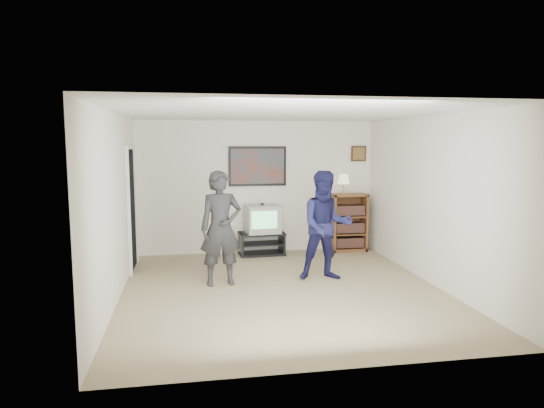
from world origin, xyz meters
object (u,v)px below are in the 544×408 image
object	(u,v)px
crt_television	(262,219)
person_tall	(221,228)
person_short	(326,226)
bookshelf	(348,222)
media_stand	(262,243)

from	to	relation	value
crt_television	person_tall	xyz separation A→B (m)	(-0.89, -1.80, 0.17)
person_tall	person_short	world-z (taller)	person_tall
bookshelf	person_short	world-z (taller)	person_short
bookshelf	media_stand	bearing A→B (deg)	-178.33
media_stand	person_short	bearing A→B (deg)	-70.76
bookshelf	person_tall	bearing A→B (deg)	-144.43
crt_television	bookshelf	world-z (taller)	bookshelf
media_stand	crt_television	size ratio (longest dim) A/B	1.41
media_stand	person_tall	size ratio (longest dim) A/B	0.51
person_tall	person_short	distance (m)	1.60
crt_television	person_tall	world-z (taller)	person_tall
crt_television	media_stand	bearing A→B (deg)	174.56
bookshelf	person_tall	xyz separation A→B (m)	(-2.59, -1.85, 0.29)
person_short	person_tall	bearing A→B (deg)	-175.54
person_tall	person_short	bearing A→B (deg)	-6.53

